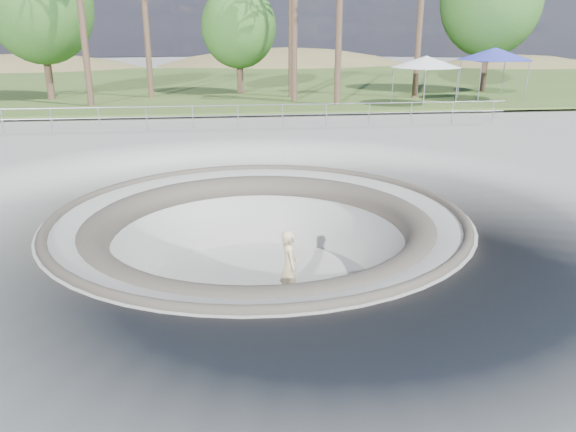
# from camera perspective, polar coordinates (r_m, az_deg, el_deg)

# --- Properties ---
(ground) EXTENTS (180.00, 180.00, 0.00)m
(ground) POSITION_cam_1_polar(r_m,az_deg,el_deg) (13.93, -2.98, 0.12)
(ground) COLOR gray
(ground) RESTS_ON ground
(skate_bowl) EXTENTS (14.00, 14.00, 4.10)m
(skate_bowl) POSITION_cam_1_polar(r_m,az_deg,el_deg) (14.61, -2.86, -6.71)
(skate_bowl) COLOR gray
(skate_bowl) RESTS_ON ground
(grass_strip) EXTENTS (180.00, 36.00, 0.12)m
(grass_strip) POSITION_cam_1_polar(r_m,az_deg,el_deg) (47.39, -6.20, 13.32)
(grass_strip) COLOR #3D5C25
(grass_strip) RESTS_ON ground
(distant_hills) EXTENTS (103.20, 45.00, 28.60)m
(distant_hills) POSITION_cam_1_polar(r_m,az_deg,el_deg) (71.44, -3.36, 9.25)
(distant_hills) COLOR brown
(distant_hills) RESTS_ON ground
(safety_railing) EXTENTS (25.00, 0.06, 1.03)m
(safety_railing) POSITION_cam_1_polar(r_m,az_deg,el_deg) (25.48, -5.09, 10.07)
(safety_railing) COLOR gray
(safety_railing) RESTS_ON ground
(skateboard) EXTENTS (0.88, 0.28, 0.09)m
(skateboard) POSITION_cam_1_polar(r_m,az_deg,el_deg) (13.64, 0.14, -8.62)
(skateboard) COLOR brown
(skateboard) RESTS_ON ground
(skater) EXTENTS (0.49, 0.69, 1.79)m
(skater) POSITION_cam_1_polar(r_m,az_deg,el_deg) (13.25, 0.15, -5.10)
(skater) COLOR beige
(skater) RESTS_ON skateboard
(canopy_white) EXTENTS (4.84, 4.84, 2.69)m
(canopy_white) POSITION_cam_1_polar(r_m,az_deg,el_deg) (33.37, 13.87, 14.95)
(canopy_white) COLOR gray
(canopy_white) RESTS_ON ground
(canopy_blue) EXTENTS (6.08, 6.08, 3.07)m
(canopy_blue) POSITION_cam_1_polar(r_m,az_deg,el_deg) (36.75, 20.27, 15.18)
(canopy_blue) COLOR gray
(canopy_blue) RESTS_ON ground
(bushy_tree_left) EXTENTS (6.12, 5.57, 8.84)m
(bushy_tree_left) POSITION_cam_1_polar(r_m,az_deg,el_deg) (37.95, -23.91, 18.91)
(bushy_tree_left) COLOR brown
(bushy_tree_left) RESTS_ON ground
(bushy_tree_mid) EXTENTS (4.85, 4.41, 6.99)m
(bushy_tree_mid) POSITION_cam_1_polar(r_m,az_deg,el_deg) (38.54, -5.02, 18.58)
(bushy_tree_mid) COLOR brown
(bushy_tree_mid) RESTS_ON ground
(bushy_tree_right) EXTENTS (6.69, 6.08, 9.65)m
(bushy_tree_right) POSITION_cam_1_polar(r_m,az_deg,el_deg) (41.90, 19.95, 19.87)
(bushy_tree_right) COLOR brown
(bushy_tree_right) RESTS_ON ground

